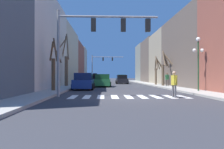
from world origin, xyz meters
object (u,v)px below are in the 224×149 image
(traffic_signal_far, at_px, (101,62))
(car_driving_toward_lane, at_px, (102,81))
(traffic_signal_near, at_px, (97,33))
(pedestrian_crossing_street, at_px, (174,82))
(car_parked_left_far, at_px, (84,82))
(street_lamp_right_corner, at_px, (198,53))
(pedestrian_near_right_corner, at_px, (167,78))
(street_tree_right_far, at_px, (66,64))
(car_at_intersection, at_px, (122,80))
(street_tree_left_far, at_px, (54,67))
(street_tree_left_mid, at_px, (157,70))
(car_parked_right_near, at_px, (95,78))
(car_parked_right_mid, at_px, (121,79))
(street_tree_right_mid, at_px, (164,67))
(car_parked_left_mid, at_px, (92,79))

(traffic_signal_far, bearing_deg, car_driving_toward_lane, -88.95)
(traffic_signal_near, xyz_separation_m, pedestrian_crossing_street, (4.87, -0.73, -3.21))
(car_driving_toward_lane, bearing_deg, car_parked_left_far, -17.94)
(street_lamp_right_corner, relative_size, car_parked_left_far, 0.98)
(pedestrian_near_right_corner, relative_size, street_tree_right_far, 0.25)
(car_at_intersection, bearing_deg, pedestrian_crossing_street, -176.92)
(traffic_signal_near, height_order, street_tree_right_far, street_tree_right_far)
(car_at_intersection, bearing_deg, traffic_signal_far, 13.19)
(street_tree_left_far, xyz_separation_m, street_tree_left_mid, (11.72, 12.04, 0.15))
(pedestrian_near_right_corner, bearing_deg, street_tree_left_mid, -107.96)
(street_tree_left_mid, bearing_deg, traffic_signal_near, -115.86)
(car_parked_left_far, xyz_separation_m, pedestrian_crossing_street, (6.46, -8.58, 0.21))
(street_lamp_right_corner, relative_size, car_parked_right_near, 1.06)
(traffic_signal_near, distance_m, car_driving_toward_lane, 13.97)
(street_tree_right_far, bearing_deg, car_parked_right_mid, 66.95)
(car_parked_right_mid, xyz_separation_m, street_tree_left_far, (-7.93, -27.56, 1.31))
(car_driving_toward_lane, bearing_deg, traffic_signal_far, -178.95)
(traffic_signal_far, relative_size, street_tree_left_far, 1.76)
(car_parked_right_near, bearing_deg, street_lamp_right_corner, -163.92)
(pedestrian_crossing_street, bearing_deg, street_tree_right_mid, -25.41)
(street_tree_right_far, bearing_deg, car_driving_toward_lane, 15.43)
(car_driving_toward_lane, height_order, car_parked_left_far, car_parked_left_far)
(car_parked_left_mid, xyz_separation_m, car_parked_right_mid, (5.70, 9.86, -0.06))
(car_parked_left_mid, relative_size, street_tree_left_mid, 1.21)
(car_parked_left_far, height_order, pedestrian_near_right_corner, pedestrian_near_right_corner)
(car_parked_left_mid, distance_m, car_at_intersection, 5.42)
(traffic_signal_near, height_order, car_driving_toward_lane, traffic_signal_near)
(car_parked_right_mid, bearing_deg, car_parked_left_far, 166.60)
(car_parked_right_mid, xyz_separation_m, pedestrian_near_right_corner, (4.02, -19.81, 0.34))
(car_parked_left_far, distance_m, street_tree_left_far, 4.39)
(street_lamp_right_corner, height_order, street_tree_right_far, street_tree_right_far)
(car_parked_right_mid, height_order, street_tree_left_far, street_tree_left_far)
(car_parked_right_mid, distance_m, pedestrian_near_right_corner, 20.21)
(traffic_signal_far, xyz_separation_m, street_lamp_right_corner, (8.39, -36.64, -1.52))
(car_driving_toward_lane, distance_m, car_parked_right_near, 23.76)
(traffic_signal_far, bearing_deg, car_parked_right_near, -117.39)
(traffic_signal_near, distance_m, pedestrian_crossing_street, 5.87)
(pedestrian_near_right_corner, distance_m, street_tree_left_far, 14.28)
(street_tree_right_mid, bearing_deg, car_parked_left_far, -152.35)
(street_lamp_right_corner, distance_m, street_tree_left_mid, 13.11)
(car_driving_toward_lane, bearing_deg, car_parked_right_mid, 168.05)
(street_tree_right_far, xyz_separation_m, street_tree_left_mid, (12.11, 4.02, -0.54))
(car_parked_left_mid, relative_size, pedestrian_near_right_corner, 2.99)
(traffic_signal_far, bearing_deg, pedestrian_near_right_corner, -73.25)
(car_parked_left_mid, bearing_deg, street_tree_right_far, 164.90)
(car_parked_right_mid, bearing_deg, street_tree_right_far, 156.95)
(pedestrian_crossing_street, height_order, street_tree_left_mid, street_tree_left_mid)
(street_tree_right_far, bearing_deg, traffic_signal_near, -71.19)
(traffic_signal_near, bearing_deg, car_driving_toward_lane, 88.96)
(car_parked_right_near, relative_size, street_tree_left_mid, 1.04)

